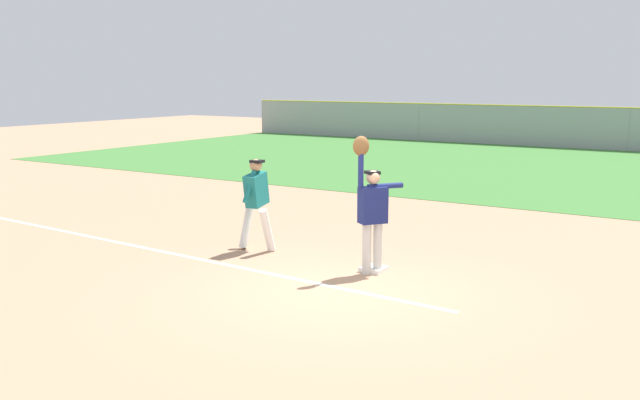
{
  "coord_description": "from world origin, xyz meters",
  "views": [
    {
      "loc": [
        5.36,
        -8.99,
        3.19
      ],
      "look_at": [
        -1.33,
        1.53,
        1.05
      ],
      "focal_mm": 39.97,
      "sensor_mm": 36.0,
      "label": 1
    }
  ],
  "objects_px": {
    "fielder": "(372,207)",
    "parked_car_black": "(491,127)",
    "first_base": "(374,269)",
    "runner": "(256,198)",
    "parked_car_blue": "(585,130)",
    "baseball": "(359,144)"
  },
  "relations": [
    {
      "from": "first_base",
      "to": "runner",
      "type": "bearing_deg",
      "value": 176.73
    },
    {
      "from": "parked_car_black",
      "to": "parked_car_blue",
      "type": "height_order",
      "value": "same"
    },
    {
      "from": "first_base",
      "to": "baseball",
      "type": "bearing_deg",
      "value": -111.92
    },
    {
      "from": "fielder",
      "to": "parked_car_black",
      "type": "relative_size",
      "value": 0.5
    },
    {
      "from": "first_base",
      "to": "fielder",
      "type": "height_order",
      "value": "fielder"
    },
    {
      "from": "first_base",
      "to": "baseball",
      "type": "height_order",
      "value": "baseball"
    },
    {
      "from": "parked_car_blue",
      "to": "first_base",
      "type": "bearing_deg",
      "value": -80.81
    },
    {
      "from": "runner",
      "to": "first_base",
      "type": "bearing_deg",
      "value": -7.87
    },
    {
      "from": "first_base",
      "to": "parked_car_blue",
      "type": "distance_m",
      "value": 26.35
    },
    {
      "from": "first_base",
      "to": "baseball",
      "type": "distance_m",
      "value": 2.14
    },
    {
      "from": "fielder",
      "to": "parked_car_blue",
      "type": "height_order",
      "value": "fielder"
    },
    {
      "from": "fielder",
      "to": "runner",
      "type": "relative_size",
      "value": 1.33
    },
    {
      "from": "first_base",
      "to": "runner",
      "type": "xyz_separation_m",
      "value": [
        -2.56,
        0.15,
        0.96
      ]
    },
    {
      "from": "fielder",
      "to": "parked_car_black",
      "type": "height_order",
      "value": "fielder"
    },
    {
      "from": "fielder",
      "to": "runner",
      "type": "bearing_deg",
      "value": 30.27
    },
    {
      "from": "first_base",
      "to": "fielder",
      "type": "distance_m",
      "value": 1.09
    },
    {
      "from": "fielder",
      "to": "parked_car_blue",
      "type": "bearing_deg",
      "value": -48.49
    },
    {
      "from": "first_base",
      "to": "fielder",
      "type": "bearing_deg",
      "value": -81.79
    },
    {
      "from": "baseball",
      "to": "parked_car_blue",
      "type": "bearing_deg",
      "value": 94.77
    },
    {
      "from": "first_base",
      "to": "parked_car_black",
      "type": "relative_size",
      "value": 0.08
    },
    {
      "from": "fielder",
      "to": "runner",
      "type": "distance_m",
      "value": 2.59
    },
    {
      "from": "runner",
      "to": "parked_car_blue",
      "type": "distance_m",
      "value": 26.09
    }
  ]
}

